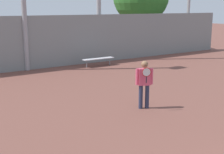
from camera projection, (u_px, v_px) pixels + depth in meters
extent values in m
cylinder|color=#282D47|center=(141.00, 97.00, 10.79)|extent=(0.14, 0.14, 0.84)
cylinder|color=#282D47|center=(147.00, 97.00, 10.83)|extent=(0.14, 0.14, 0.84)
cube|color=#DB4C6B|center=(144.00, 77.00, 10.65)|extent=(0.46, 0.36, 0.58)
cylinder|color=#DB4C6B|center=(137.00, 77.00, 10.62)|extent=(0.10, 0.10, 0.56)
cylinder|color=#DB4C6B|center=(152.00, 76.00, 10.69)|extent=(0.10, 0.10, 0.56)
sphere|color=#8E6647|center=(145.00, 64.00, 10.56)|extent=(0.24, 0.24, 0.24)
cylinder|color=black|center=(146.00, 80.00, 10.39)|extent=(0.03, 0.03, 0.22)
torus|color=red|center=(147.00, 72.00, 10.34)|extent=(0.29, 0.16, 0.31)
cylinder|color=silver|center=(147.00, 72.00, 10.34)|extent=(0.24, 0.12, 0.27)
cube|color=silver|center=(98.00, 59.00, 18.54)|extent=(1.99, 0.40, 0.04)
cylinder|color=gray|center=(87.00, 64.00, 18.16)|extent=(0.06, 0.06, 0.43)
cylinder|color=gray|center=(110.00, 61.00, 19.02)|extent=(0.06, 0.06, 0.43)
cube|color=gray|center=(27.00, 43.00, 17.20)|extent=(30.91, 0.06, 3.00)
cylinder|color=brown|center=(140.00, 34.00, 25.56)|extent=(0.45, 0.45, 2.54)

